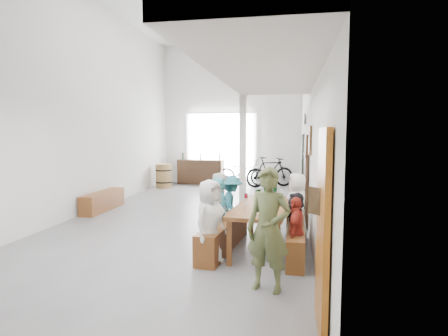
% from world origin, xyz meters
% --- Properties ---
extents(floor, '(12.00, 12.00, 0.00)m').
position_xyz_m(floor, '(0.00, 0.00, 0.00)').
color(floor, '#5F5F61').
rests_on(floor, ground).
extents(room_walls, '(12.00, 12.00, 12.00)m').
position_xyz_m(room_walls, '(0.00, 0.00, 3.55)').
color(room_walls, white).
rests_on(room_walls, ground).
extents(gateway_portal, '(2.80, 0.08, 2.80)m').
position_xyz_m(gateway_portal, '(-0.40, 5.94, 1.40)').
color(gateway_portal, white).
rests_on(gateway_portal, ground).
extents(right_wall_decor, '(0.07, 8.28, 5.07)m').
position_xyz_m(right_wall_decor, '(2.70, -1.87, 1.74)').
color(right_wall_decor, '#964F13').
rests_on(right_wall_decor, ground).
extents(balcony, '(1.52, 5.62, 4.00)m').
position_xyz_m(balcony, '(1.98, -3.13, 2.96)').
color(balcony, silver).
rests_on(balcony, ground).
extents(tasting_table, '(1.05, 2.21, 0.79)m').
position_xyz_m(tasting_table, '(1.90, -2.33, 0.71)').
color(tasting_table, brown).
rests_on(tasting_table, ground).
extents(bench_inner, '(0.58, 2.20, 0.50)m').
position_xyz_m(bench_inner, '(1.22, -2.39, 0.25)').
color(bench_inner, brown).
rests_on(bench_inner, ground).
extents(bench_wall, '(0.31, 2.12, 0.49)m').
position_xyz_m(bench_wall, '(2.47, -2.41, 0.24)').
color(bench_wall, brown).
rests_on(bench_wall, ground).
extents(tableware, '(0.66, 1.49, 0.35)m').
position_xyz_m(tableware, '(1.95, -2.17, 0.93)').
color(tableware, '#113315').
rests_on(tableware, tasting_table).
extents(side_bench, '(0.39, 1.75, 0.49)m').
position_xyz_m(side_bench, '(-2.50, 0.25, 0.25)').
color(side_bench, brown).
rests_on(side_bench, ground).
extents(oak_barrel, '(0.60, 0.60, 0.88)m').
position_xyz_m(oak_barrel, '(-2.26, 4.37, 0.44)').
color(oak_barrel, olive).
rests_on(oak_barrel, ground).
extents(serving_counter, '(1.85, 0.64, 0.96)m').
position_xyz_m(serving_counter, '(-1.17, 5.65, 0.48)').
color(serving_counter, '#382514').
rests_on(serving_counter, ground).
extents(counter_bottles, '(1.57, 0.17, 0.28)m').
position_xyz_m(counter_bottles, '(-1.17, 5.68, 1.10)').
color(counter_bottles, '#113315').
rests_on(counter_bottles, serving_counter).
extents(guest_left_a, '(0.65, 0.77, 1.33)m').
position_xyz_m(guest_left_a, '(1.14, -3.17, 0.66)').
color(guest_left_a, white).
rests_on(guest_left_a, ground).
extents(guest_left_b, '(0.38, 0.51, 1.26)m').
position_xyz_m(guest_left_b, '(1.16, -2.38, 0.63)').
color(guest_left_b, '#246A78').
rests_on(guest_left_b, ground).
extents(guest_left_c, '(0.50, 0.64, 1.30)m').
position_xyz_m(guest_left_c, '(1.08, -1.99, 0.65)').
color(guest_left_c, white).
rests_on(guest_left_c, ground).
extents(guest_left_d, '(0.59, 0.84, 1.19)m').
position_xyz_m(guest_left_d, '(1.21, -1.43, 0.60)').
color(guest_left_d, '#246A78').
rests_on(guest_left_d, ground).
extents(guest_right_a, '(0.39, 0.66, 1.06)m').
position_xyz_m(guest_right_a, '(2.47, -2.97, 0.53)').
color(guest_right_a, maroon).
rests_on(guest_right_a, ground).
extents(guest_right_b, '(0.46, 0.98, 1.01)m').
position_xyz_m(guest_right_b, '(2.47, -2.20, 0.51)').
color(guest_right_b, black).
rests_on(guest_right_b, ground).
extents(guest_right_c, '(0.54, 0.70, 1.28)m').
position_xyz_m(guest_right_c, '(2.49, -1.55, 0.64)').
color(guest_right_c, white).
rests_on(guest_right_c, ground).
extents(host_standing, '(0.67, 0.53, 1.61)m').
position_xyz_m(host_standing, '(2.10, -4.01, 0.81)').
color(host_standing, '#4E5932').
rests_on(host_standing, ground).
extents(potted_plant, '(0.44, 0.40, 0.44)m').
position_xyz_m(potted_plant, '(2.45, 0.69, 0.22)').
color(potted_plant, '#1F511E').
rests_on(potted_plant, ground).
extents(bicycle_near, '(2.00, 0.89, 1.02)m').
position_xyz_m(bicycle_near, '(0.53, 5.56, 0.51)').
color(bicycle_near, black).
rests_on(bicycle_near, ground).
extents(bicycle_far, '(1.93, 1.34, 1.14)m').
position_xyz_m(bicycle_far, '(1.60, 5.24, 0.57)').
color(bicycle_far, black).
rests_on(bicycle_far, ground).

